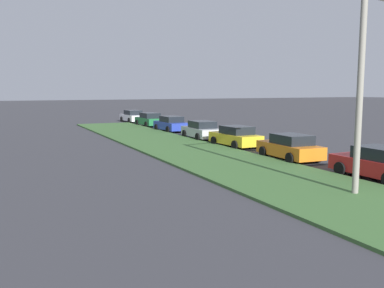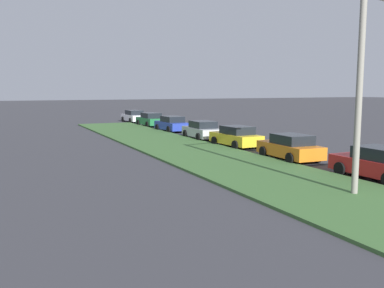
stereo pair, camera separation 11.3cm
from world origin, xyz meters
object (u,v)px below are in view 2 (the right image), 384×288
at_px(parked_car_red, 379,164).
at_px(parked_car_orange, 290,147).
at_px(parked_car_green, 151,120).
at_px(streetlight, 365,79).
at_px(parked_car_white, 134,116).
at_px(parked_car_yellow, 236,137).
at_px(parked_car_silver, 202,130).
at_px(parked_car_blue, 172,124).

xyz_separation_m(parked_car_red, parked_car_orange, (5.99, 0.25, 0.00)).
distance_m(parked_car_orange, parked_car_green, 24.18).
bearing_deg(streetlight, parked_car_white, -4.09).
xyz_separation_m(parked_car_yellow, parked_car_silver, (5.24, 0.07, 0.00)).
height_order(parked_car_green, streetlight, streetlight).
xyz_separation_m(parked_car_yellow, parked_car_green, (18.17, -0.06, 0.00)).
xyz_separation_m(parked_car_silver, parked_car_blue, (6.65, -0.06, 0.00)).
bearing_deg(parked_car_silver, streetlight, 173.94).
distance_m(parked_car_silver, parked_car_blue, 6.65).
xyz_separation_m(parked_car_orange, parked_car_silver, (11.25, 0.08, 0.00)).
bearing_deg(parked_car_blue, parked_car_yellow, 177.50).
xyz_separation_m(parked_car_yellow, parked_car_blue, (11.89, 0.01, 0.00)).
bearing_deg(parked_car_white, parked_car_red, 177.04).
bearing_deg(parked_car_green, parked_car_blue, 176.86).
distance_m(parked_car_red, streetlight, 5.00).
height_order(parked_car_red, parked_car_blue, same).
height_order(parked_car_silver, streetlight, streetlight).
distance_m(parked_car_red, parked_car_silver, 17.25).
bearing_deg(parked_car_silver, parked_car_red, -177.18).
bearing_deg(parked_car_blue, parked_car_silver, 176.97).
bearing_deg(parked_car_yellow, parked_car_orange, 177.38).
xyz_separation_m(parked_car_red, streetlight, (-1.72, 2.92, 3.67)).
distance_m(parked_car_silver, parked_car_green, 12.93).
relative_size(parked_car_orange, parked_car_white, 1.00).
height_order(parked_car_silver, parked_car_green, same).
xyz_separation_m(parked_car_blue, parked_car_green, (6.28, -0.07, 0.00)).
distance_m(parked_car_orange, parked_car_white, 30.33).
height_order(parked_car_orange, parked_car_silver, same).
bearing_deg(streetlight, parked_car_green, -4.87).
bearing_deg(streetlight, parked_car_silver, -7.79).
distance_m(parked_car_green, parked_car_white, 6.15).
xyz_separation_m(parked_car_red, parked_car_yellow, (12.01, 0.26, 0.00)).
relative_size(parked_car_blue, parked_car_white, 1.00).
bearing_deg(parked_car_silver, parked_car_yellow, -177.55).
xyz_separation_m(parked_car_silver, parked_car_white, (19.08, -0.13, 0.00)).
bearing_deg(parked_car_red, parked_car_white, -0.27).
distance_m(parked_car_green, streetlight, 32.22).
relative_size(parked_car_orange, parked_car_silver, 1.01).
relative_size(parked_car_silver, parked_car_green, 0.99).
bearing_deg(parked_car_silver, parked_car_orange, -177.88).
bearing_deg(parked_car_green, parked_car_orange, 177.35).
height_order(parked_car_red, parked_car_yellow, same).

